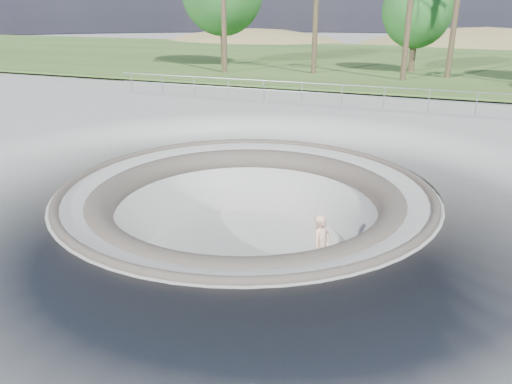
# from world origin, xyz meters

# --- Properties ---
(ground) EXTENTS (180.00, 180.00, 0.00)m
(ground) POSITION_xyz_m (0.00, 0.00, 0.00)
(ground) COLOR #9D9D98
(ground) RESTS_ON ground
(skate_bowl) EXTENTS (14.00, 14.00, 4.10)m
(skate_bowl) POSITION_xyz_m (0.00, 0.00, -1.83)
(skate_bowl) COLOR #9D9D98
(skate_bowl) RESTS_ON ground
(grass_strip) EXTENTS (180.00, 36.00, 0.12)m
(grass_strip) POSITION_xyz_m (0.00, 34.00, 0.22)
(grass_strip) COLOR #325220
(grass_strip) RESTS_ON ground
(distant_hills) EXTENTS (103.20, 45.00, 28.60)m
(distant_hills) POSITION_xyz_m (3.78, 57.17, -7.02)
(distant_hills) COLOR olive
(distant_hills) RESTS_ON ground
(safety_railing) EXTENTS (25.00, 0.06, 1.03)m
(safety_railing) POSITION_xyz_m (0.00, 12.00, 0.69)
(safety_railing) COLOR gray
(safety_railing) RESTS_ON ground
(skateboard) EXTENTS (0.78, 0.51, 0.08)m
(skateboard) POSITION_xyz_m (2.39, -0.87, -1.84)
(skateboard) COLOR brown
(skateboard) RESTS_ON ground
(skater) EXTENTS (0.57, 0.72, 1.71)m
(skater) POSITION_xyz_m (2.39, -0.87, -0.97)
(skater) COLOR beige
(skater) RESTS_ON skateboard
(bushy_tree_mid) EXTENTS (4.80, 4.36, 6.93)m
(bushy_tree_mid) POSITION_xyz_m (1.92, 26.30, 4.46)
(bushy_tree_mid) COLOR brown
(bushy_tree_mid) RESTS_ON ground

